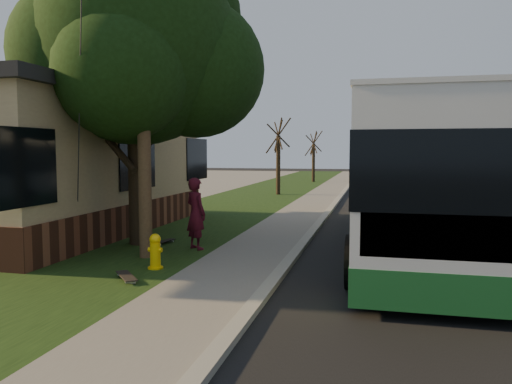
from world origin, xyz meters
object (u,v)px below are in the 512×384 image
Objects in this scene: fire_hydrant at (155,251)px; skateboard_spare at (127,276)px; transit_bus at (415,175)px; skateboard_main at (164,242)px; bare_tree_far at (313,157)px; bare_tree_near at (278,157)px; utility_pole at (142,57)px; skateboarder at (196,214)px; dumpster at (66,207)px; distant_car at (387,174)px; leafy_tree at (140,49)px; traffic_signal at (360,143)px.

skateboard_spare is (-0.15, -0.96, -0.30)m from fire_hydrant.
transit_bus reaches higher than skateboard_main.
bare_tree_near is at bearing -92.39° from bare_tree_far.
skateboarder is at bearing 55.39° from utility_pole.
dumpster reaches higher than skateboard_spare.
bare_tree_far is 5.80m from distant_car.
bare_tree_far is 27.43m from skateboard_main.
bare_tree_far reaches higher than dumpster.
transit_bus reaches higher than skateboarder.
skateboard_spare is at bearing -74.22° from utility_pole.
skateboard_main is (-0.98, 2.64, -0.30)m from fire_hydrant.
utility_pole is at bearing 90.27° from skateboarder.
skateboard_main is (0.59, -0.01, -5.04)m from leafy_tree.
skateboard_main is at bearing -90.31° from bare_tree_near.
transit_bus is 7.99m from skateboard_spare.
traffic_signal is at bearing 84.79° from fire_hydrant.
traffic_signal is (4.67, 31.35, -2.00)m from leafy_tree.
traffic_signal is 30.66m from dumpster.
transit_bus is at bearing -0.87° from dumpster.
skateboard_spare is at bearing -87.74° from bare_tree_near.
transit_bus is 26.00m from distant_car.
leafy_tree is 4.35× the size of skateboarder.
dumpster is at bearing 152.12° from leafy_tree.
leafy_tree is (-0.87, 1.66, 0.54)m from utility_pole.
bare_tree_far is 5.44m from traffic_signal.
bare_tree_near reaches higher than skateboarder.
skateboard_spare is (-0.25, -3.12, -0.83)m from skateboarder.
distant_car is (6.15, 12.42, -1.41)m from bare_tree_near.
fire_hydrant is 0.89× the size of skateboard_spare.
utility_pole is 0.69× the size of transit_bus.
fire_hydrant is at bearing -69.54° from skateboard_main.
bare_tree_far is (1.17, 27.35, -3.16)m from leafy_tree.
fire_hydrant is 2.83m from skateboard_main.
fire_hydrant is at bearing -95.21° from traffic_signal.
distant_car reaches higher than skateboard_spare.
skateboard_main is 4.76m from dumpster.
distant_car is (-0.21, 25.97, -1.16)m from transit_bus.
utility_pole is 2.11× the size of bare_tree_near.
transit_bus is at bearing 29.26° from utility_pole.
dumpster is at bearing 10.39° from skateboarder.
traffic_signal is at bearing 74.09° from dumpster.
bare_tree_near is at bearing 71.89° from dumpster.
traffic_signal is at bearing 82.58° from skateboard_main.
traffic_signal is at bearing 48.81° from bare_tree_far.
transit_bus is 3.03× the size of distant_car.
bare_tree_far is 4.83× the size of skateboard_spare.
utility_pole is 3.93m from skateboarder.
traffic_signal reaches higher than dumpster.
utility_pole reaches higher than skateboard_spare.
skateboarder is (-3.00, -31.84, -2.20)m from traffic_signal.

